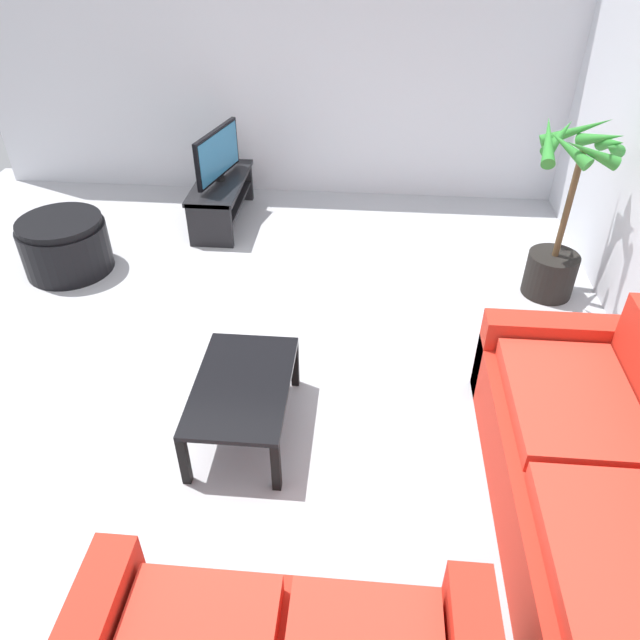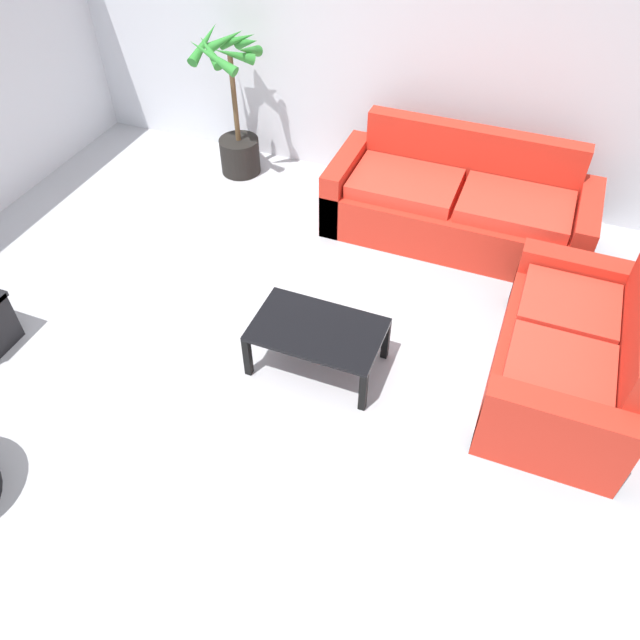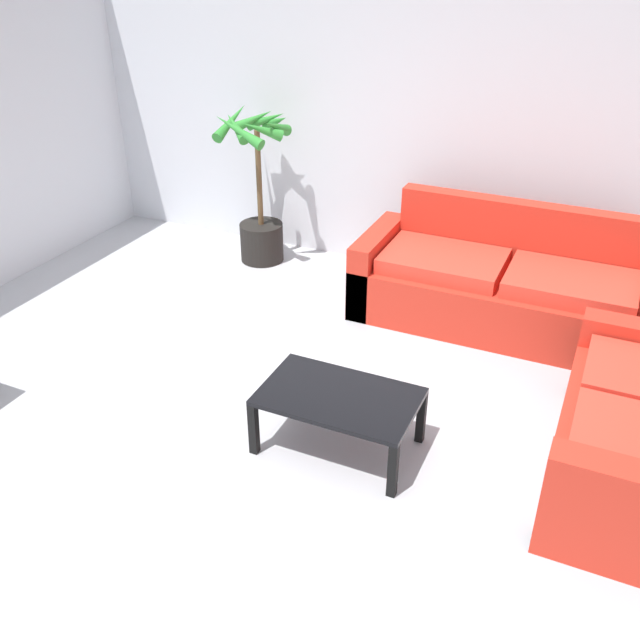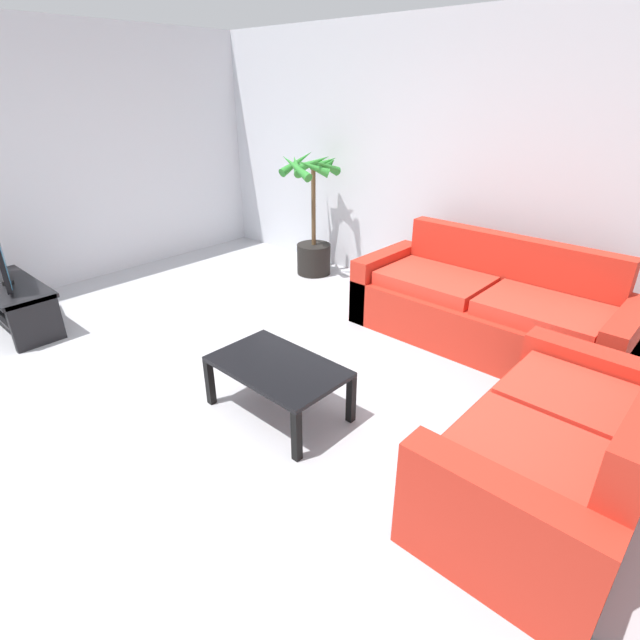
{
  "view_description": "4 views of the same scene",
  "coord_description": "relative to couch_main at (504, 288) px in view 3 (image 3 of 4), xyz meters",
  "views": [
    {
      "loc": [
        3.18,
        1.04,
        2.8
      ],
      "look_at": [
        0.31,
        0.79,
        0.66
      ],
      "focal_mm": 33.73,
      "sensor_mm": 36.0,
      "label": 1
    },
    {
      "loc": [
        1.72,
        -2.47,
        3.49
      ],
      "look_at": [
        0.63,
        0.3,
        0.52
      ],
      "focal_mm": 34.86,
      "sensor_mm": 36.0,
      "label": 2
    },
    {
      "loc": [
        1.86,
        -2.69,
        2.76
      ],
      "look_at": [
        0.29,
        0.76,
        0.6
      ],
      "focal_mm": 38.78,
      "sensor_mm": 36.0,
      "label": 3
    },
    {
      "loc": [
        2.71,
        -1.53,
        2.08
      ],
      "look_at": [
        0.64,
        0.73,
        0.59
      ],
      "focal_mm": 27.32,
      "sensor_mm": 36.0,
      "label": 4
    }
  ],
  "objects": [
    {
      "name": "coffee_table",
      "position": [
        -0.58,
        -1.94,
        0.03
      ],
      "size": [
        0.92,
        0.57,
        0.38
      ],
      "color": "black",
      "rests_on": "ground"
    },
    {
      "name": "wall_back",
      "position": [
        -1.17,
        0.72,
        1.05
      ],
      "size": [
        6.0,
        0.06,
        2.7
      ],
      "primitive_type": "cube",
      "color": "silver",
      "rests_on": "ground"
    },
    {
      "name": "potted_palm",
      "position": [
        -2.32,
        0.26,
        0.28
      ],
      "size": [
        0.61,
        0.64,
        1.42
      ],
      "color": "black",
      "rests_on": "ground"
    },
    {
      "name": "couch_main",
      "position": [
        0.0,
        0.0,
        0.0
      ],
      "size": [
        2.29,
        0.9,
        0.9
      ],
      "color": "red",
      "rests_on": "ground"
    },
    {
      "name": "ground_plane",
      "position": [
        -1.17,
        -2.28,
        -0.3
      ],
      "size": [
        6.6,
        6.6,
        0.0
      ],
      "primitive_type": "plane",
      "color": "#B2B2B7"
    }
  ]
}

